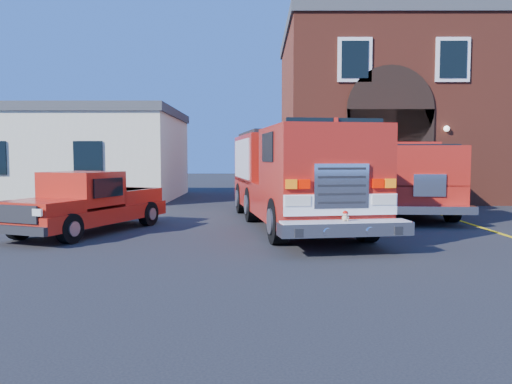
{
  "coord_description": "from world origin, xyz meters",
  "views": [
    {
      "loc": [
        0.03,
        -11.71,
        2.04
      ],
      "look_at": [
        0.0,
        -1.2,
        1.3
      ],
      "focal_mm": 35.0,
      "sensor_mm": 36.0,
      "label": 1
    }
  ],
  "objects_px": {
    "fire_engine": "(293,175)",
    "pickup_truck": "(89,204)",
    "secondary_truck": "(400,174)",
    "side_building": "(75,154)",
    "fire_station": "(433,114)"
  },
  "relations": [
    {
      "from": "fire_engine",
      "to": "pickup_truck",
      "type": "xyz_separation_m",
      "value": [
        -5.62,
        -1.42,
        -0.73
      ]
    },
    {
      "from": "secondary_truck",
      "to": "side_building",
      "type": "bearing_deg",
      "value": 156.0
    },
    {
      "from": "pickup_truck",
      "to": "fire_station",
      "type": "bearing_deg",
      "value": 42.22
    },
    {
      "from": "fire_engine",
      "to": "secondary_truck",
      "type": "bearing_deg",
      "value": 39.87
    },
    {
      "from": "fire_engine",
      "to": "secondary_truck",
      "type": "distance_m",
      "value": 5.48
    },
    {
      "from": "fire_station",
      "to": "secondary_truck",
      "type": "distance_m",
      "value": 8.71
    },
    {
      "from": "fire_engine",
      "to": "secondary_truck",
      "type": "xyz_separation_m",
      "value": [
        4.21,
        3.51,
        -0.11
      ]
    },
    {
      "from": "fire_station",
      "to": "pickup_truck",
      "type": "relative_size",
      "value": 2.84
    },
    {
      "from": "fire_station",
      "to": "pickup_truck",
      "type": "xyz_separation_m",
      "value": [
        -13.53,
        -12.28,
        -3.47
      ]
    },
    {
      "from": "fire_engine",
      "to": "side_building",
      "type": "bearing_deg",
      "value": 135.6
    },
    {
      "from": "side_building",
      "to": "pickup_truck",
      "type": "bearing_deg",
      "value": -68.45
    },
    {
      "from": "fire_station",
      "to": "pickup_truck",
      "type": "bearing_deg",
      "value": -137.78
    },
    {
      "from": "pickup_truck",
      "to": "fire_engine",
      "type": "bearing_deg",
      "value": 14.16
    },
    {
      "from": "fire_station",
      "to": "secondary_truck",
      "type": "xyz_separation_m",
      "value": [
        -3.7,
        -7.35,
        -2.85
      ]
    },
    {
      "from": "fire_station",
      "to": "side_building",
      "type": "bearing_deg",
      "value": -176.86
    }
  ]
}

